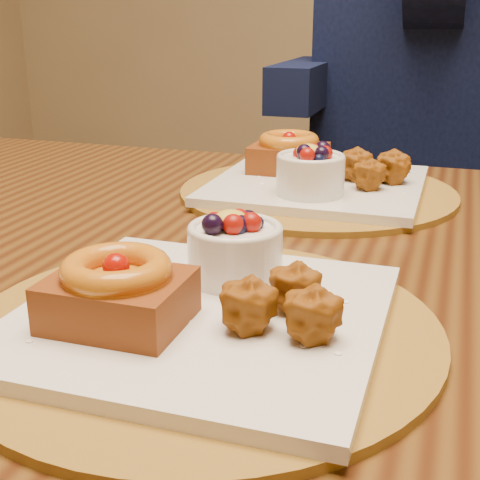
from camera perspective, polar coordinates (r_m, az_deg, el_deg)
name	(u,v)px	position (r m, az deg, el deg)	size (l,w,h in m)	color
dining_table	(274,309)	(0.76, 2.92, -5.89)	(1.60, 0.90, 0.76)	#371A0A
place_setting_near	(201,304)	(0.53, -3.34, -5.48)	(0.38, 0.38, 0.08)	brown
place_setting_far	(315,179)	(0.93, 6.44, 5.23)	(0.38, 0.38, 0.08)	brown
chair_far	(459,219)	(1.61, 18.22, 1.72)	(0.58, 0.58, 0.99)	black
diner	(437,12)	(1.48, 16.48, 18.17)	(0.57, 0.54, 0.93)	black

